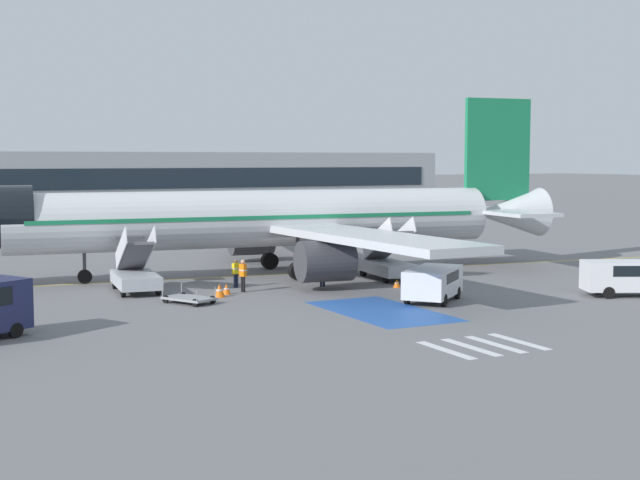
% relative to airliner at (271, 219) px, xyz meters
% --- Properties ---
extents(ground_plane, '(600.00, 600.00, 0.00)m').
position_rel_airliner_xyz_m(ground_plane, '(0.03, -0.88, -3.57)').
color(ground_plane, slate).
extents(apron_leadline_yellow, '(74.46, 8.80, 0.01)m').
position_rel_airliner_xyz_m(apron_leadline_yellow, '(-0.79, 0.09, -3.57)').
color(apron_leadline_yellow, gold).
rests_on(apron_leadline_yellow, ground_plane).
extents(apron_stand_patch_blue, '(4.42, 8.33, 0.01)m').
position_rel_airliner_xyz_m(apron_stand_patch_blue, '(-0.79, -14.98, -3.57)').
color(apron_stand_patch_blue, '#2856A8').
rests_on(apron_stand_patch_blue, ground_plane).
extents(apron_walkway_bar_0, '(0.44, 3.60, 0.01)m').
position_rel_airliner_xyz_m(apron_walkway_bar_0, '(-3.19, -23.72, -3.57)').
color(apron_walkway_bar_0, silver).
rests_on(apron_walkway_bar_0, ground_plane).
extents(apron_walkway_bar_1, '(0.44, 3.60, 0.01)m').
position_rel_airliner_xyz_m(apron_walkway_bar_1, '(-1.99, -23.72, -3.57)').
color(apron_walkway_bar_1, silver).
rests_on(apron_walkway_bar_1, ground_plane).
extents(apron_walkway_bar_2, '(0.44, 3.60, 0.01)m').
position_rel_airliner_xyz_m(apron_walkway_bar_2, '(-0.79, -23.72, -3.57)').
color(apron_walkway_bar_2, silver).
rests_on(apron_walkway_bar_2, ground_plane).
extents(apron_walkway_bar_3, '(0.44, 3.60, 0.01)m').
position_rel_airliner_xyz_m(apron_walkway_bar_3, '(0.41, -23.72, -3.57)').
color(apron_walkway_bar_3, silver).
rests_on(apron_walkway_bar_3, ground_plane).
extents(airliner, '(40.41, 36.45, 11.57)m').
position_rel_airliner_xyz_m(airliner, '(0.00, 0.00, 0.00)').
color(airliner, silver).
rests_on(airliner, ground_plane).
extents(boarding_stairs_forward, '(2.74, 5.42, 3.81)m').
position_rel_airliner_xyz_m(boarding_stairs_forward, '(-9.74, -3.25, -2.61)').
color(boarding_stairs_forward, '#ADB2BA').
rests_on(boarding_stairs_forward, ground_plane).
extents(boarding_stairs_aft, '(2.74, 5.42, 3.95)m').
position_rel_airliner_xyz_m(boarding_stairs_aft, '(5.62, -5.03, -2.59)').
color(boarding_stairs_aft, '#ADB2BA').
rests_on(boarding_stairs_aft, ground_plane).
extents(fuel_tanker, '(10.89, 4.07, 3.40)m').
position_rel_airliner_xyz_m(fuel_tanker, '(8.60, 26.35, -1.86)').
color(fuel_tanker, '#38383D').
rests_on(fuel_tanker, ground_plane).
extents(service_van_1, '(4.71, 4.43, 1.74)m').
position_rel_airliner_xyz_m(service_van_1, '(3.11, -13.62, -2.50)').
color(service_van_1, silver).
rests_on(service_van_1, ground_plane).
extents(service_van_2, '(5.67, 3.99, 1.92)m').
position_rel_airliner_xyz_m(service_van_2, '(13.81, -17.05, -2.41)').
color(service_van_2, silver).
rests_on(service_van_2, ground_plane).
extents(baggage_cart, '(2.53, 3.00, 0.87)m').
position_rel_airliner_xyz_m(baggage_cart, '(-8.38, -8.40, -3.32)').
color(baggage_cart, gray).
rests_on(baggage_cart, ground_plane).
extents(ground_crew_0, '(0.48, 0.35, 1.64)m').
position_rel_airliner_xyz_m(ground_crew_0, '(-4.14, -4.26, -2.64)').
color(ground_crew_0, '#191E38').
rests_on(ground_crew_0, ground_plane).
extents(ground_crew_1, '(0.43, 0.24, 1.82)m').
position_rel_airliner_xyz_m(ground_crew_1, '(1.43, -3.43, -2.52)').
color(ground_crew_1, '#191E38').
rests_on(ground_crew_1, ground_plane).
extents(ground_crew_2, '(0.33, 0.47, 1.82)m').
position_rel_airliner_xyz_m(ground_crew_2, '(-4.44, -6.08, -2.52)').
color(ground_crew_2, black).
rests_on(ground_crew_2, ground_plane).
extents(ground_crew_3, '(0.46, 0.28, 1.60)m').
position_rel_airliner_xyz_m(ground_crew_3, '(0.52, -6.12, -2.66)').
color(ground_crew_3, '#191E38').
rests_on(ground_crew_3, ground_plane).
extents(traffic_cone_0, '(0.63, 0.63, 0.70)m').
position_rel_airliner_xyz_m(traffic_cone_0, '(-6.25, -7.17, -3.22)').
color(traffic_cone_0, orange).
rests_on(traffic_cone_0, ground_plane).
extents(traffic_cone_1, '(0.46, 0.46, 0.51)m').
position_rel_airliner_xyz_m(traffic_cone_1, '(4.15, -8.46, -3.32)').
color(traffic_cone_1, orange).
rests_on(traffic_cone_1, ground_plane).
extents(traffic_cone_2, '(0.51, 0.51, 0.56)m').
position_rel_airliner_xyz_m(traffic_cone_2, '(-5.55, -6.40, -3.29)').
color(traffic_cone_2, orange).
rests_on(traffic_cone_2, ground_plane).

